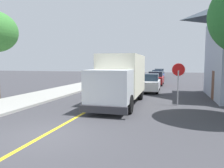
{
  "coord_description": "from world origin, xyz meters",
  "views": [
    {
      "loc": [
        4.47,
        -6.65,
        2.62
      ],
      "look_at": [
        1.0,
        5.7,
        1.4
      ],
      "focal_mm": 34.38,
      "sensor_mm": 36.0,
      "label": 1
    }
  ],
  "objects_px": {
    "parked_car_mid": "(156,79)",
    "parked_car_furthest": "(159,73)",
    "box_truck": "(121,77)",
    "parked_car_near": "(150,83)",
    "parked_car_far": "(158,76)",
    "stop_sign": "(178,76)"
  },
  "relations": [
    {
      "from": "parked_car_mid",
      "to": "parked_car_furthest",
      "type": "relative_size",
      "value": 1.0
    },
    {
      "from": "parked_car_furthest",
      "to": "parked_car_mid",
      "type": "bearing_deg",
      "value": -88.46
    },
    {
      "from": "box_truck",
      "to": "parked_car_mid",
      "type": "xyz_separation_m",
      "value": [
        1.28,
        13.33,
        -0.97
      ]
    },
    {
      "from": "box_truck",
      "to": "stop_sign",
      "type": "height_order",
      "value": "box_truck"
    },
    {
      "from": "box_truck",
      "to": "parked_car_far",
      "type": "xyz_separation_m",
      "value": [
        1.12,
        20.03,
        -0.97
      ]
    },
    {
      "from": "parked_car_far",
      "to": "box_truck",
      "type": "bearing_deg",
      "value": -93.19
    },
    {
      "from": "parked_car_mid",
      "to": "parked_car_near",
      "type": "bearing_deg",
      "value": -90.77
    },
    {
      "from": "parked_car_near",
      "to": "parked_car_mid",
      "type": "bearing_deg",
      "value": 89.23
    },
    {
      "from": "box_truck",
      "to": "parked_car_far",
      "type": "distance_m",
      "value": 20.08
    },
    {
      "from": "parked_car_furthest",
      "to": "stop_sign",
      "type": "relative_size",
      "value": 1.67
    },
    {
      "from": "stop_sign",
      "to": "box_truck",
      "type": "bearing_deg",
      "value": -173.77
    },
    {
      "from": "parked_car_far",
      "to": "stop_sign",
      "type": "distance_m",
      "value": 19.82
    },
    {
      "from": "parked_car_near",
      "to": "parked_car_mid",
      "type": "distance_m",
      "value": 6.63
    },
    {
      "from": "box_truck",
      "to": "parked_car_mid",
      "type": "relative_size",
      "value": 1.63
    },
    {
      "from": "parked_car_near",
      "to": "parked_car_far",
      "type": "bearing_deg",
      "value": 90.33
    },
    {
      "from": "parked_car_near",
      "to": "parked_car_mid",
      "type": "height_order",
      "value": "same"
    },
    {
      "from": "parked_car_far",
      "to": "parked_car_near",
      "type": "bearing_deg",
      "value": -89.67
    },
    {
      "from": "parked_car_mid",
      "to": "stop_sign",
      "type": "height_order",
      "value": "stop_sign"
    },
    {
      "from": "parked_car_mid",
      "to": "stop_sign",
      "type": "bearing_deg",
      "value": -79.93
    },
    {
      "from": "stop_sign",
      "to": "parked_car_mid",
      "type": "bearing_deg",
      "value": 100.07
    },
    {
      "from": "parked_car_far",
      "to": "parked_car_furthest",
      "type": "bearing_deg",
      "value": 91.65
    },
    {
      "from": "parked_car_near",
      "to": "stop_sign",
      "type": "xyz_separation_m",
      "value": [
        2.39,
        -6.31,
        1.06
      ]
    }
  ]
}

